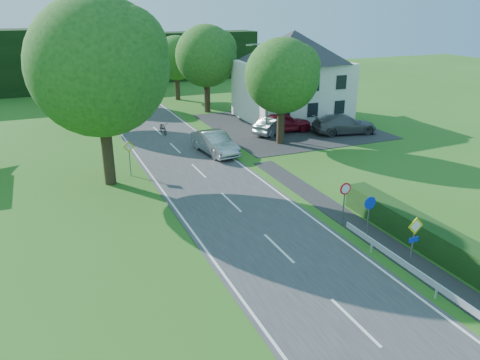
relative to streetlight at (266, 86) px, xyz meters
name	(u,v)px	position (x,y,z in m)	size (l,w,h in m)	color
road	(219,191)	(-8.06, -10.00, -4.44)	(7.00, 80.00, 0.04)	#37373A
parking_pad	(288,126)	(3.94, 3.00, -4.44)	(14.00, 16.00, 0.04)	#242426
line_edge_left	(168,198)	(-11.31, -10.00, -4.42)	(0.12, 80.00, 0.01)	white
line_edge_right	(266,183)	(-4.81, -10.00, -4.42)	(0.12, 80.00, 0.01)	white
line_centre	(219,190)	(-8.06, -10.00, -4.42)	(0.12, 80.00, 0.01)	white
tree_main	(102,94)	(-14.06, -6.00, 1.36)	(9.40, 9.40, 11.64)	#1C4815
tree_left_far	(91,81)	(-13.06, 10.00, -0.17)	(7.00, 7.00, 8.58)	#1C4815
tree_right_far	(206,69)	(-1.06, 12.00, 0.08)	(7.40, 7.40, 9.09)	#1C4815
tree_left_back	(83,68)	(-12.56, 22.00, -0.43)	(6.60, 6.60, 8.07)	#1C4815
tree_right_back	(177,68)	(-2.06, 20.00, -0.68)	(6.20, 6.20, 7.56)	#1C4815
tree_right_mid	(282,92)	(0.44, -2.00, -0.17)	(7.00, 7.00, 8.58)	#1C4815
treeline_right	(160,57)	(-0.06, 36.00, -0.96)	(30.00, 5.00, 7.00)	black
house_white	(293,74)	(5.94, 6.00, -0.06)	(10.60, 8.40, 8.60)	white
streetlight	(266,86)	(0.00, 0.00, 0.00)	(2.03, 0.18, 8.00)	slate
sign_priority_right	(414,234)	(-3.76, -22.02, -2.67)	(0.78, 0.09, 2.59)	slate
sign_roundabout	(369,210)	(-3.76, -19.02, -2.79)	(0.64, 0.08, 2.37)	slate
sign_speed_limit	(345,194)	(-3.76, -17.03, -2.70)	(0.64, 0.11, 2.37)	slate
sign_priority_left	(129,151)	(-12.56, -5.02, -2.75)	(0.78, 0.09, 2.44)	slate
moving_car	(215,143)	(-5.59, -2.61, -3.57)	(1.80, 5.16, 1.70)	#AAABAF
motorcycle	(163,128)	(-7.79, 4.81, -3.91)	(0.69, 1.97, 1.04)	black
parked_car_red	(284,122)	(2.55, 1.29, -3.59)	(1.97, 4.90, 1.67)	maroon
parked_car_silver_a	(273,125)	(1.32, 1.00, -3.69)	(1.54, 4.42, 1.46)	#ADAEB2
parked_car_grey	(345,124)	(7.19, -1.50, -3.60)	(2.31, 5.67, 1.65)	#57575D
parked_car_silver_b	(333,121)	(7.34, 0.59, -3.78)	(2.15, 4.66, 1.30)	silver
parasol	(283,118)	(2.72, 1.84, -3.36)	(2.32, 2.37, 2.13)	red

